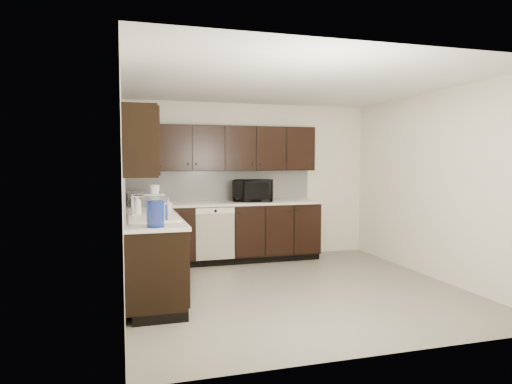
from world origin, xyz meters
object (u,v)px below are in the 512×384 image
(microwave, at_px, (253,191))
(storage_bin, at_px, (148,200))
(toaster_oven, at_px, (141,198))
(sink, at_px, (153,223))
(blue_pitcher, at_px, (155,214))

(microwave, xyz_separation_m, storage_bin, (-1.63, -0.34, -0.09))
(toaster_oven, distance_m, storage_bin, 0.35)
(sink, distance_m, storage_bin, 1.37)
(microwave, relative_size, blue_pitcher, 2.43)
(toaster_oven, relative_size, storage_bin, 0.74)
(blue_pitcher, bearing_deg, microwave, 68.69)
(microwave, height_order, storage_bin, microwave)
(microwave, relative_size, toaster_oven, 1.94)
(sink, bearing_deg, toaster_oven, 92.32)
(microwave, height_order, toaster_oven, microwave)
(toaster_oven, distance_m, blue_pitcher, 2.39)
(blue_pitcher, bearing_deg, toaster_oven, 104.75)
(sink, relative_size, toaster_oven, 2.58)
(microwave, distance_m, storage_bin, 1.67)
(toaster_oven, height_order, storage_bin, toaster_oven)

